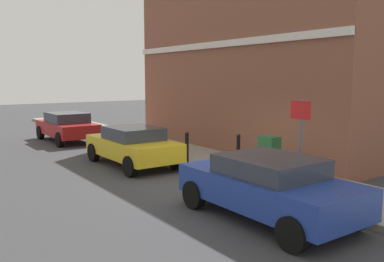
{
  "coord_description": "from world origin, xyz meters",
  "views": [
    {
      "loc": [
        -6.76,
        -8.59,
        2.97
      ],
      "look_at": [
        1.07,
        2.47,
        1.2
      ],
      "focal_mm": 38.42,
      "sensor_mm": 36.0,
      "label": 1
    }
  ],
  "objects_px": {
    "car_blue": "(268,185)",
    "car_red": "(67,126)",
    "car_yellow": "(133,145)",
    "bollard_far_kerb": "(187,147)",
    "utility_cabinet": "(269,158)",
    "street_sign": "(300,133)",
    "bollard_near_cabinet": "(238,149)"
  },
  "relations": [
    {
      "from": "car_yellow",
      "to": "car_red",
      "type": "xyz_separation_m",
      "value": [
        -0.04,
        6.59,
        0.01
      ]
    },
    {
      "from": "car_yellow",
      "to": "bollard_far_kerb",
      "type": "height_order",
      "value": "car_yellow"
    },
    {
      "from": "utility_cabinet",
      "to": "bollard_near_cabinet",
      "type": "bearing_deg",
      "value": 86.04
    },
    {
      "from": "car_blue",
      "to": "street_sign",
      "type": "distance_m",
      "value": 1.92
    },
    {
      "from": "car_red",
      "to": "utility_cabinet",
      "type": "distance_m",
      "value": 10.98
    },
    {
      "from": "car_blue",
      "to": "bollard_near_cabinet",
      "type": "height_order",
      "value": "car_blue"
    },
    {
      "from": "bollard_near_cabinet",
      "to": "street_sign",
      "type": "height_order",
      "value": "street_sign"
    },
    {
      "from": "car_blue",
      "to": "car_red",
      "type": "distance_m",
      "value": 13.01
    },
    {
      "from": "utility_cabinet",
      "to": "bollard_far_kerb",
      "type": "distance_m",
      "value": 2.96
    },
    {
      "from": "car_red",
      "to": "street_sign",
      "type": "bearing_deg",
      "value": -173.84
    },
    {
      "from": "bollard_far_kerb",
      "to": "car_yellow",
      "type": "bearing_deg",
      "value": 134.02
    },
    {
      "from": "bollard_near_cabinet",
      "to": "bollard_far_kerb",
      "type": "height_order",
      "value": "same"
    },
    {
      "from": "car_blue",
      "to": "bollard_near_cabinet",
      "type": "xyz_separation_m",
      "value": [
        2.47,
        3.72,
        -0.02
      ]
    },
    {
      "from": "car_yellow",
      "to": "car_red",
      "type": "bearing_deg",
      "value": 0.19
    },
    {
      "from": "utility_cabinet",
      "to": "bollard_far_kerb",
      "type": "relative_size",
      "value": 1.11
    },
    {
      "from": "car_yellow",
      "to": "bollard_far_kerb",
      "type": "distance_m",
      "value": 1.87
    },
    {
      "from": "car_blue",
      "to": "car_red",
      "type": "bearing_deg",
      "value": -0.24
    },
    {
      "from": "car_blue",
      "to": "car_yellow",
      "type": "distance_m",
      "value": 6.43
    },
    {
      "from": "utility_cabinet",
      "to": "bollard_far_kerb",
      "type": "xyz_separation_m",
      "value": [
        -0.94,
        2.81,
        0.02
      ]
    },
    {
      "from": "utility_cabinet",
      "to": "car_red",
      "type": "bearing_deg",
      "value": 102.01
    },
    {
      "from": "car_yellow",
      "to": "bollard_near_cabinet",
      "type": "xyz_separation_m",
      "value": [
        2.34,
        -2.71,
        0.0
      ]
    },
    {
      "from": "car_yellow",
      "to": "bollard_near_cabinet",
      "type": "relative_size",
      "value": 3.82
    },
    {
      "from": "street_sign",
      "to": "car_red",
      "type": "bearing_deg",
      "value": 96.87
    },
    {
      "from": "car_red",
      "to": "street_sign",
      "type": "distance_m",
      "value": 12.62
    },
    {
      "from": "bollard_near_cabinet",
      "to": "street_sign",
      "type": "distance_m",
      "value": 3.45
    },
    {
      "from": "car_blue",
      "to": "utility_cabinet",
      "type": "height_order",
      "value": "car_blue"
    },
    {
      "from": "car_red",
      "to": "bollard_near_cabinet",
      "type": "height_order",
      "value": "car_red"
    },
    {
      "from": "utility_cabinet",
      "to": "street_sign",
      "type": "distance_m",
      "value": 2.15
    },
    {
      "from": "utility_cabinet",
      "to": "bollard_near_cabinet",
      "type": "relative_size",
      "value": 1.11
    },
    {
      "from": "car_yellow",
      "to": "utility_cabinet",
      "type": "distance_m",
      "value": 4.72
    },
    {
      "from": "car_red",
      "to": "utility_cabinet",
      "type": "bearing_deg",
      "value": -168.7
    },
    {
      "from": "car_red",
      "to": "street_sign",
      "type": "height_order",
      "value": "street_sign"
    }
  ]
}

